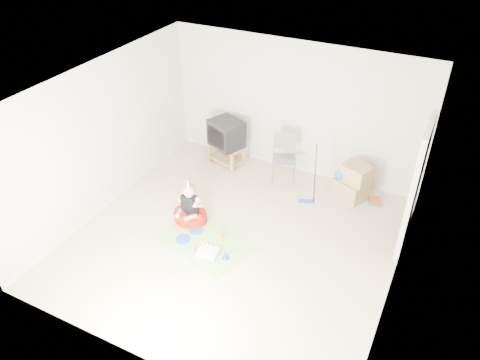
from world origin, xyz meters
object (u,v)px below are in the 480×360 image
at_px(seated_woman, 190,212).
at_px(birthday_cake, 208,253).
at_px(crt_tv, 226,134).
at_px(tv_stand, 227,153).
at_px(cardboard_boxes, 352,182).
at_px(folding_chair, 284,159).

distance_m(seated_woman, birthday_cake, 0.94).
bearing_deg(seated_woman, crt_tv, 99.28).
xyz_separation_m(tv_stand, birthday_cake, (1.02, -2.55, -0.21)).
distance_m(cardboard_boxes, seated_woman, 2.97).
relative_size(tv_stand, seated_woman, 0.89).
bearing_deg(cardboard_boxes, folding_chair, -178.81).
distance_m(folding_chair, cardboard_boxes, 1.34).
height_order(folding_chair, seated_woman, folding_chair).
relative_size(folding_chair, birthday_cake, 2.90).
xyz_separation_m(tv_stand, crt_tv, (0.00, 0.00, 0.44)).
bearing_deg(crt_tv, cardboard_boxes, 24.15).
relative_size(folding_chair, cardboard_boxes, 1.41).
xyz_separation_m(folding_chair, birthday_cake, (-0.25, -2.49, -0.43)).
relative_size(crt_tv, cardboard_boxes, 0.90).
height_order(tv_stand, cardboard_boxes, cardboard_boxes).
distance_m(folding_chair, seated_woman, 2.12).
distance_m(crt_tv, seated_woman, 2.02).
height_order(crt_tv, birthday_cake, crt_tv).
bearing_deg(crt_tv, birthday_cake, -43.48).
xyz_separation_m(crt_tv, cardboard_boxes, (2.59, -0.03, -0.36)).
bearing_deg(cardboard_boxes, birthday_cake, -122.04).
distance_m(crt_tv, birthday_cake, 2.82).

